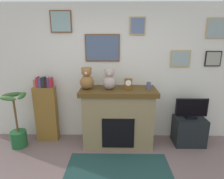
{
  "coord_description": "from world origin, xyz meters",
  "views": [
    {
      "loc": [
        0.1,
        -1.66,
        1.98
      ],
      "look_at": [
        0.05,
        1.65,
        1.08
      ],
      "focal_mm": 30.31,
      "sensor_mm": 36.0,
      "label": 1
    }
  ],
  "objects_px": {
    "tv_stand": "(189,131)",
    "bookshelf": "(46,112)",
    "candle_jar": "(149,86)",
    "teddy_bear_grey": "(109,80)",
    "television": "(191,109)",
    "teddy_bear_brown": "(87,79)",
    "mantel_clock": "(128,84)",
    "potted_plant": "(18,128)",
    "fireplace": "(118,116)"
  },
  "relations": [
    {
      "from": "tv_stand",
      "to": "bookshelf",
      "type": "bearing_deg",
      "value": 177.92
    },
    {
      "from": "candle_jar",
      "to": "teddy_bear_grey",
      "type": "xyz_separation_m",
      "value": [
        -0.7,
        -0.0,
        0.11
      ]
    },
    {
      "from": "television",
      "to": "candle_jar",
      "type": "xyz_separation_m",
      "value": [
        -0.82,
        -0.01,
        0.44
      ]
    },
    {
      "from": "teddy_bear_brown",
      "to": "teddy_bear_grey",
      "type": "xyz_separation_m",
      "value": [
        0.4,
        0.0,
        -0.01
      ]
    },
    {
      "from": "bookshelf",
      "to": "mantel_clock",
      "type": "relative_size",
      "value": 6.72
    },
    {
      "from": "potted_plant",
      "to": "mantel_clock",
      "type": "xyz_separation_m",
      "value": [
        2.03,
        0.13,
        0.82
      ]
    },
    {
      "from": "fireplace",
      "to": "candle_jar",
      "type": "height_order",
      "value": "candle_jar"
    },
    {
      "from": "mantel_clock",
      "to": "bookshelf",
      "type": "bearing_deg",
      "value": 175.78
    },
    {
      "from": "candle_jar",
      "to": "mantel_clock",
      "type": "distance_m",
      "value": 0.37
    },
    {
      "from": "potted_plant",
      "to": "candle_jar",
      "type": "distance_m",
      "value": 2.53
    },
    {
      "from": "bookshelf",
      "to": "candle_jar",
      "type": "relative_size",
      "value": 9.63
    },
    {
      "from": "candle_jar",
      "to": "potted_plant",
      "type": "bearing_deg",
      "value": -176.77
    },
    {
      "from": "bookshelf",
      "to": "potted_plant",
      "type": "bearing_deg",
      "value": -151.64
    },
    {
      "from": "tv_stand",
      "to": "potted_plant",
      "type": "bearing_deg",
      "value": -177.33
    },
    {
      "from": "fireplace",
      "to": "tv_stand",
      "type": "height_order",
      "value": "fireplace"
    },
    {
      "from": "potted_plant",
      "to": "fireplace",
      "type": "bearing_deg",
      "value": 4.72
    },
    {
      "from": "potted_plant",
      "to": "teddy_bear_grey",
      "type": "bearing_deg",
      "value": 4.55
    },
    {
      "from": "potted_plant",
      "to": "teddy_bear_brown",
      "type": "height_order",
      "value": "teddy_bear_brown"
    },
    {
      "from": "television",
      "to": "candle_jar",
      "type": "height_order",
      "value": "candle_jar"
    },
    {
      "from": "fireplace",
      "to": "teddy_bear_brown",
      "type": "bearing_deg",
      "value": -178.14
    },
    {
      "from": "bookshelf",
      "to": "television",
      "type": "xyz_separation_m",
      "value": [
        2.75,
        -0.1,
        0.11
      ]
    },
    {
      "from": "bookshelf",
      "to": "tv_stand",
      "type": "height_order",
      "value": "bookshelf"
    },
    {
      "from": "television",
      "to": "teddy_bear_brown",
      "type": "xyz_separation_m",
      "value": [
        -1.92,
        -0.01,
        0.56
      ]
    },
    {
      "from": "fireplace",
      "to": "tv_stand",
      "type": "relative_size",
      "value": 2.46
    },
    {
      "from": "tv_stand",
      "to": "teddy_bear_brown",
      "type": "xyz_separation_m",
      "value": [
        -1.92,
        -0.01,
        1.01
      ]
    },
    {
      "from": "fireplace",
      "to": "mantel_clock",
      "type": "bearing_deg",
      "value": -6.11
    },
    {
      "from": "tv_stand",
      "to": "teddy_bear_grey",
      "type": "relative_size",
      "value": 1.45
    },
    {
      "from": "television",
      "to": "fireplace",
      "type": "bearing_deg",
      "value": 179.8
    },
    {
      "from": "fireplace",
      "to": "television",
      "type": "xyz_separation_m",
      "value": [
        1.36,
        -0.0,
        0.16
      ]
    },
    {
      "from": "candle_jar",
      "to": "mantel_clock",
      "type": "relative_size",
      "value": 0.7
    },
    {
      "from": "potted_plant",
      "to": "candle_jar",
      "type": "height_order",
      "value": "candle_jar"
    },
    {
      "from": "mantel_clock",
      "to": "teddy_bear_brown",
      "type": "bearing_deg",
      "value": 179.93
    },
    {
      "from": "bookshelf",
      "to": "candle_jar",
      "type": "xyz_separation_m",
      "value": [
        1.94,
        -0.11,
        0.56
      ]
    },
    {
      "from": "bookshelf",
      "to": "mantel_clock",
      "type": "distance_m",
      "value": 1.68
    },
    {
      "from": "potted_plant",
      "to": "teddy_bear_brown",
      "type": "xyz_separation_m",
      "value": [
        1.29,
        0.13,
        0.9
      ]
    },
    {
      "from": "potted_plant",
      "to": "candle_jar",
      "type": "xyz_separation_m",
      "value": [
        2.4,
        0.14,
        0.79
      ]
    },
    {
      "from": "television",
      "to": "teddy_bear_brown",
      "type": "height_order",
      "value": "teddy_bear_brown"
    },
    {
      "from": "tv_stand",
      "to": "candle_jar",
      "type": "height_order",
      "value": "candle_jar"
    },
    {
      "from": "tv_stand",
      "to": "candle_jar",
      "type": "xyz_separation_m",
      "value": [
        -0.82,
        -0.01,
        0.89
      ]
    },
    {
      "from": "candle_jar",
      "to": "teddy_bear_brown",
      "type": "relative_size",
      "value": 0.33
    },
    {
      "from": "teddy_bear_grey",
      "to": "potted_plant",
      "type": "bearing_deg",
      "value": -175.45
    },
    {
      "from": "potted_plant",
      "to": "candle_jar",
      "type": "bearing_deg",
      "value": 3.23
    },
    {
      "from": "potted_plant",
      "to": "teddy_bear_brown",
      "type": "relative_size",
      "value": 2.57
    },
    {
      "from": "bookshelf",
      "to": "television",
      "type": "height_order",
      "value": "bookshelf"
    },
    {
      "from": "fireplace",
      "to": "television",
      "type": "height_order",
      "value": "fireplace"
    },
    {
      "from": "fireplace",
      "to": "teddy_bear_grey",
      "type": "bearing_deg",
      "value": -173.51
    },
    {
      "from": "potted_plant",
      "to": "teddy_bear_grey",
      "type": "relative_size",
      "value": 2.68
    },
    {
      "from": "candle_jar",
      "to": "teddy_bear_brown",
      "type": "bearing_deg",
      "value": -179.97
    },
    {
      "from": "potted_plant",
      "to": "television",
      "type": "height_order",
      "value": "potted_plant"
    },
    {
      "from": "teddy_bear_grey",
      "to": "television",
      "type": "bearing_deg",
      "value": 0.51
    }
  ]
}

